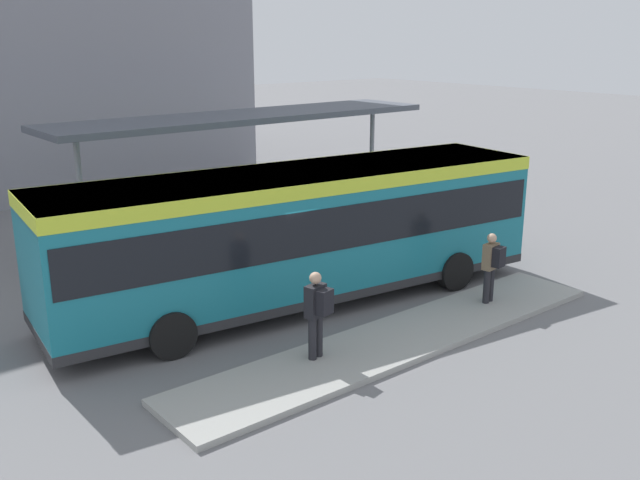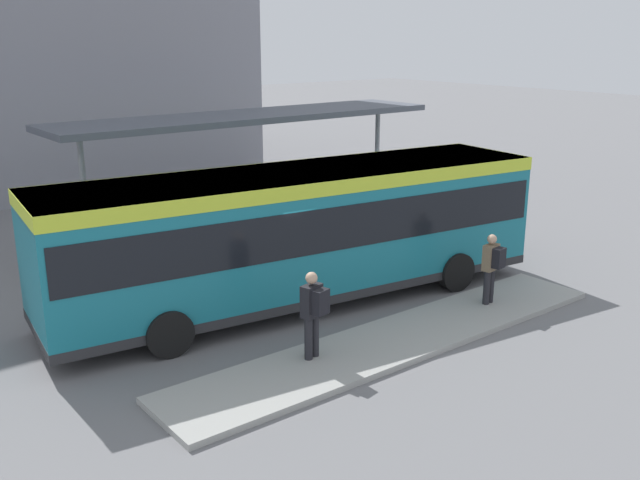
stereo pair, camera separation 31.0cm
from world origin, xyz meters
name	(u,v)px [view 1 (the left image)]	position (x,y,z in m)	size (l,w,h in m)	color
ground_plane	(301,301)	(0.00, 0.00, 0.00)	(120.00, 120.00, 0.00)	slate
curb_island	(401,339)	(0.19, -3.00, 0.06)	(10.25, 1.80, 0.12)	#9E9E99
city_bus	(300,227)	(0.01, 0.00, 1.77)	(11.65, 4.04, 3.02)	#197284
pedestrian_waiting	(492,263)	(3.05, -2.95, 1.03)	(0.41, 0.44, 1.58)	#232328
pedestrian_companion	(317,310)	(-1.72, -2.73, 1.07)	(0.44, 0.49, 1.66)	#232328
bicycle_green	(475,209)	(8.97, 2.24, 0.36)	(0.48, 1.65, 0.71)	black
bicycle_blue	(449,207)	(8.50, 2.96, 0.37)	(0.48, 1.71, 0.74)	black
bicycle_white	(439,201)	(8.81, 3.67, 0.39)	(0.48, 1.77, 0.77)	black
station_shelter	(246,118)	(2.60, 5.99, 3.44)	(12.28, 2.65, 3.58)	#4C515B
potted_planter_near_shelter	(320,215)	(3.87, 4.05, 0.61)	(0.76, 0.76, 1.17)	slate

